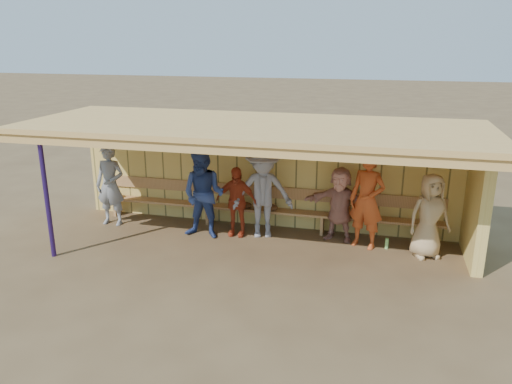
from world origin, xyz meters
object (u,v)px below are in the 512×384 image
player_h (429,216)px  bench (265,205)px  player_d (236,201)px  player_c (204,194)px  player_a (110,185)px  player_e (263,192)px  player_f (340,204)px  player_g (367,200)px

player_h → bench: (-3.38, 0.74, -0.30)m
player_d → player_h: size_ratio=0.91×
player_c → player_h: bearing=4.4°
player_a → player_e: (3.46, 0.13, 0.06)m
player_f → bench: 1.70m
player_a → bench: size_ratio=0.24×
player_c → player_g: size_ratio=0.96×
player_h → player_c: bearing=158.3°
player_d → player_f: player_f is taller
player_f → player_g: size_ratio=0.80×
player_e → player_g: player_g is taller
player_c → player_g: 3.32m
player_d → player_g: size_ratio=0.77×
player_a → player_f: 5.05m
player_c → player_h: size_ratio=1.14×
player_d → player_h: 3.87m
player_e → player_g: 2.13m
player_c → player_e: player_e is taller
player_e → player_f: 1.60m
player_h → player_e: bearing=152.9°
player_e → player_f: (1.57, 0.20, -0.19)m
player_c → player_d: 0.70m
player_c → player_g: bearing=8.4°
player_d → player_h: bearing=-2.9°
player_c → player_f: bearing=14.2°
player_a → player_d: 2.91m
player_g → bench: size_ratio=0.26×
player_e → bench: size_ratio=0.26×
player_c → player_a: bearing=177.7°
bench → player_d: bearing=-129.7°
player_g → player_h: player_g is taller
player_a → player_f: bearing=3.4°
player_a → player_c: bearing=-5.7°
player_f → player_g: player_g is taller
player_e → bench: player_e is taller
bench → player_f: bearing=-10.4°
player_g → player_c: bearing=-154.5°
player_f → player_h: player_h is taller
player_a → player_d: size_ratio=1.22×
player_d → player_e: size_ratio=0.77×
player_h → player_f: bearing=142.7°
player_c → player_f: player_c is taller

